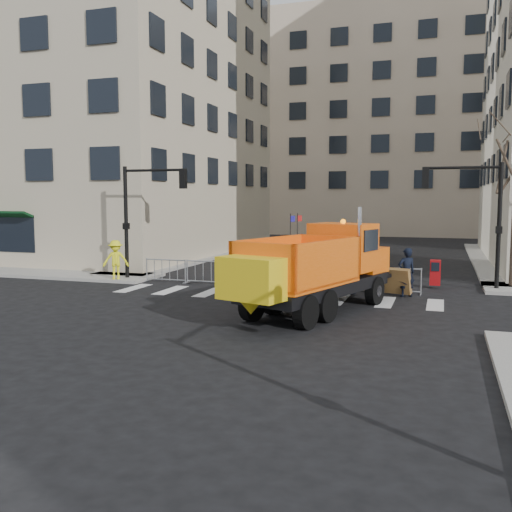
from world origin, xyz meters
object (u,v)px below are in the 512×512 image
(plow_truck, at_px, (315,267))
(newspaper_box, at_px, (435,273))
(cop_b, at_px, (348,274))
(cop_c, at_px, (351,274))
(worker, at_px, (116,260))
(cop_a, at_px, (406,272))

(plow_truck, height_order, newspaper_box, plow_truck)
(cop_b, height_order, newspaper_box, cop_b)
(plow_truck, bearing_deg, cop_c, 10.06)
(cop_b, bearing_deg, worker, 16.65)
(cop_c, relative_size, newspaper_box, 1.49)
(plow_truck, relative_size, cop_c, 5.87)
(newspaper_box, bearing_deg, cop_b, -143.79)
(cop_b, relative_size, newspaper_box, 1.46)
(cop_a, relative_size, worker, 1.07)
(cop_b, height_order, worker, worker)
(cop_a, relative_size, newspaper_box, 1.78)
(cop_c, bearing_deg, cop_a, 126.69)
(cop_a, bearing_deg, newspaper_box, -142.95)
(cop_a, relative_size, cop_b, 1.22)
(cop_b, bearing_deg, newspaper_box, -127.73)
(cop_b, xyz_separation_m, newspaper_box, (3.41, 2.54, -0.10))
(plow_truck, xyz_separation_m, newspaper_box, (3.83, 6.91, -0.91))
(cop_b, relative_size, worker, 0.88)
(cop_c, xyz_separation_m, worker, (-10.94, -0.20, 0.24))
(cop_a, xyz_separation_m, worker, (-13.13, -0.20, 0.08))
(plow_truck, relative_size, newspaper_box, 8.75)
(worker, bearing_deg, cop_a, -27.21)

